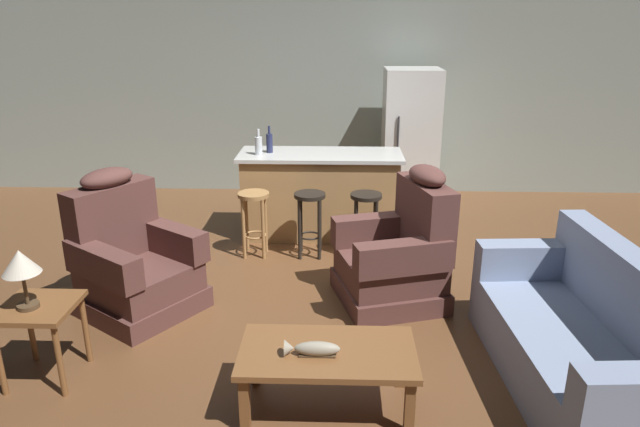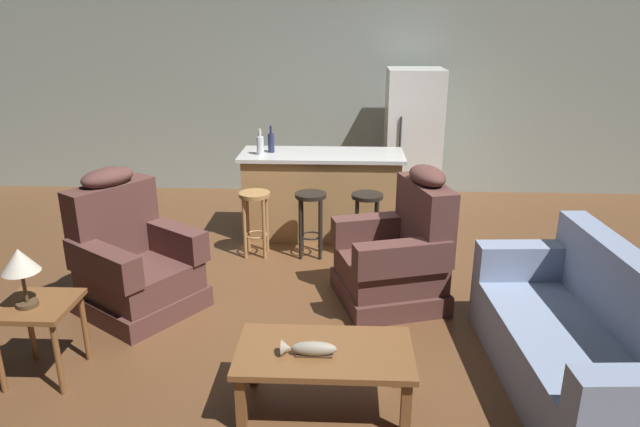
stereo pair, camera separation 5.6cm
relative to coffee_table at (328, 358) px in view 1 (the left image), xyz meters
The scene contains 16 objects.
ground_plane 1.77m from the coffee_table, 94.80° to the left, with size 12.00×12.00×0.00m.
back_wall 4.94m from the coffee_table, 91.71° to the left, with size 12.00×0.05×2.60m.
coffee_table is the anchor object (origin of this frame).
fish_figurine 0.15m from the coffee_table, 148.22° to the right, with size 0.34×0.10×0.10m.
couch 1.72m from the coffee_table, ahead, with size 0.95×1.95×0.94m.
recliner_near_lamp 2.09m from the coffee_table, 142.73° to the left, with size 1.17×1.17×1.20m.
recliner_near_island 1.61m from the coffee_table, 68.64° to the left, with size 1.04×1.04×1.20m.
end_table 1.96m from the coffee_table, behind, with size 0.48×0.48×0.56m.
table_lamp 2.05m from the coffee_table, behind, with size 0.24×0.24×0.41m.
kitchen_island 3.08m from the coffee_table, 92.70° to the left, with size 1.80×0.70×0.95m.
bar_stool_left 2.58m from the coffee_table, 108.23° to the left, with size 0.32×0.32×0.68m.
bar_stool_middle 2.46m from the coffee_table, 95.44° to the left, with size 0.32×0.32×0.68m.
bar_stool_right 2.47m from the coffee_table, 82.10° to the left, with size 0.32×0.32×0.68m.
refrigerator 4.42m from the coffee_table, 77.09° to the left, with size 0.70×0.69×1.76m.
bottle_tall_green 3.25m from the coffee_table, 102.87° to the left, with size 0.07×0.07×0.29m.
bottle_short_amber 3.16m from the coffee_table, 105.24° to the left, with size 0.08×0.08×0.28m.
Camera 1 is at (0.20, -4.78, 2.38)m, focal length 32.00 mm.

